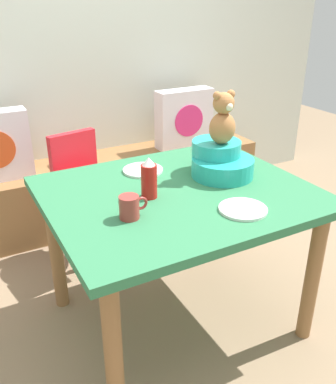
{
  "coord_description": "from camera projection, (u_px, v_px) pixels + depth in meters",
  "views": [
    {
      "loc": [
        -0.87,
        -1.5,
        1.55
      ],
      "look_at": [
        0.0,
        0.1,
        0.69
      ],
      "focal_mm": 39.6,
      "sensor_mm": 36.0,
      "label": 1
    }
  ],
  "objects": [
    {
      "name": "ground_plane",
      "position": [
        177.0,
        317.0,
        2.23
      ],
      "size": [
        8.0,
        8.0,
        0.0
      ],
      "primitive_type": "plane",
      "color": "#8C7256"
    },
    {
      "name": "highchair",
      "position": [
        85.0,
        180.0,
        2.56
      ],
      "size": [
        0.38,
        0.49,
        0.79
      ],
      "color": "red",
      "rests_on": "ground_plane"
    },
    {
      "name": "pillow_floral_right",
      "position": [
        184.0,
        119.0,
        3.23
      ],
      "size": [
        0.44,
        0.15,
        0.44
      ],
      "color": "silver",
      "rests_on": "window_bench"
    },
    {
      "name": "dining_table",
      "position": [
        178.0,
        211.0,
        1.96
      ],
      "size": [
        1.17,
        0.98,
        0.74
      ],
      "color": "#2D7247",
      "rests_on": "ground_plane"
    },
    {
      "name": "book_stack",
      "position": [
        71.0,
        160.0,
        2.94
      ],
      "size": [
        0.2,
        0.14,
        0.08
      ],
      "primitive_type": "cube",
      "color": "brown",
      "rests_on": "window_bench"
    },
    {
      "name": "back_wall",
      "position": [
        70.0,
        33.0,
        2.88
      ],
      "size": [
        4.4,
        0.1,
        2.6
      ],
      "primitive_type": "cube",
      "color": "silver",
      "rests_on": "ground_plane"
    },
    {
      "name": "dinner_plate_far",
      "position": [
        143.0,
        170.0,
        2.11
      ],
      "size": [
        0.2,
        0.2,
        0.01
      ],
      "primitive_type": "cylinder",
      "color": "white",
      "rests_on": "dining_table"
    },
    {
      "name": "coffee_mug",
      "position": [
        130.0,
        207.0,
        1.66
      ],
      "size": [
        0.12,
        0.08,
        0.09
      ],
      "color": "#9E332D",
      "rests_on": "dining_table"
    },
    {
      "name": "infant_seat_teal",
      "position": [
        220.0,
        161.0,
        2.05
      ],
      "size": [
        0.3,
        0.33,
        0.16
      ],
      "color": "teal",
      "rests_on": "dining_table"
    },
    {
      "name": "teddy_bear",
      "position": [
        223.0,
        119.0,
        1.96
      ],
      "size": [
        0.13,
        0.12,
        0.25
      ],
      "color": "#B07240",
      "rests_on": "infant_seat_teal"
    },
    {
      "name": "ketchup_bottle",
      "position": [
        149.0,
        179.0,
        1.81
      ],
      "size": [
        0.07,
        0.07,
        0.18
      ],
      "color": "red",
      "rests_on": "dining_table"
    },
    {
      "name": "dinner_plate_near",
      "position": [
        243.0,
        209.0,
        1.73
      ],
      "size": [
        0.2,
        0.2,
        0.01
      ],
      "primitive_type": "cylinder",
      "color": "white",
      "rests_on": "dining_table"
    },
    {
      "name": "window_bench",
      "position": [
        95.0,
        190.0,
        3.12
      ],
      "size": [
        2.6,
        0.44,
        0.46
      ],
      "primitive_type": "cube",
      "color": "olive",
      "rests_on": "ground_plane"
    }
  ]
}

